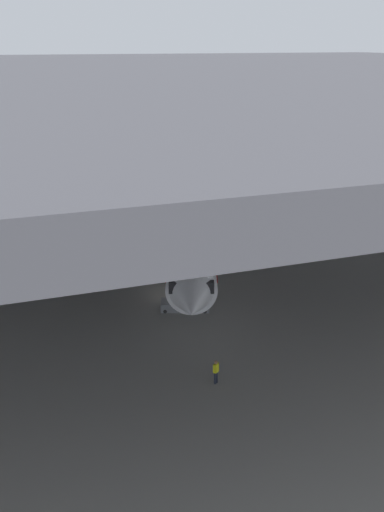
# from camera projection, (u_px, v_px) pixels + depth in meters

# --- Properties ---
(ground_plane) EXTENTS (110.00, 110.00, 0.00)m
(ground_plane) POSITION_uv_depth(u_px,v_px,m) (179.00, 295.00, 50.15)
(ground_plane) COLOR gray
(hangar_structure) EXTENTS (121.00, 99.00, 17.95)m
(hangar_structure) POSITION_uv_depth(u_px,v_px,m) (129.00, 72.00, 56.36)
(hangar_structure) COLOR #4C4F54
(hangar_structure) RESTS_ON ground_plane
(airplane_main) EXTENTS (35.08, 35.27, 11.43)m
(airplane_main) POSITION_uv_depth(u_px,v_px,m) (192.00, 230.00, 55.73)
(airplane_main) COLOR white
(airplane_main) RESTS_ON ground_plane
(boarding_stairs) EXTENTS (4.42, 2.78, 4.65)m
(boarding_stairs) POSITION_uv_depth(u_px,v_px,m) (184.00, 301.00, 47.14)
(boarding_stairs) COLOR slate
(boarding_stairs) RESTS_ON ground_plane
(crew_worker_near_nose) EXTENTS (0.47, 0.39, 1.59)m
(crew_worker_near_nose) POSITION_uv_depth(u_px,v_px,m) (216.00, 371.00, 36.88)
(crew_worker_near_nose) COLOR #232838
(crew_worker_near_nose) RESTS_ON ground_plane
(crew_worker_by_stairs) EXTENTS (0.36, 0.50, 1.74)m
(crew_worker_by_stairs) POSITION_uv_depth(u_px,v_px,m) (191.00, 283.00, 49.83)
(crew_worker_by_stairs) COLOR #232838
(crew_worker_by_stairs) RESTS_ON ground_plane
(baggage_tug) EXTENTS (1.88, 2.47, 0.90)m
(baggage_tug) POSITION_uv_depth(u_px,v_px,m) (127.00, 233.00, 64.57)
(baggage_tug) COLOR yellow
(baggage_tug) RESTS_ON ground_plane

